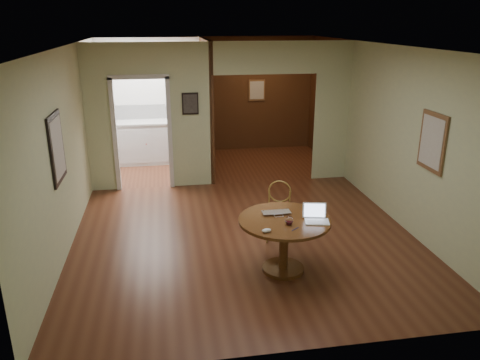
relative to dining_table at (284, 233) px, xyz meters
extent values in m
plane|color=#4B2315|center=(-0.32, 0.96, -0.53)|extent=(5.00, 5.00, 0.00)
plane|color=white|center=(-0.32, 0.96, 2.17)|extent=(5.00, 5.00, 0.00)
plane|color=#B4BF94|center=(-0.32, -1.54, 0.82)|extent=(5.00, 0.00, 5.00)
plane|color=#B4BF94|center=(-2.82, 0.96, 0.82)|extent=(0.00, 5.00, 5.00)
plane|color=#B4BF94|center=(2.18, 0.96, 0.82)|extent=(0.00, 5.00, 5.00)
cube|color=#B4BF94|center=(-2.57, 3.46, 0.82)|extent=(0.50, 2.70, 0.04)
cube|color=#B4BF94|center=(-0.92, 3.46, 0.82)|extent=(0.80, 2.70, 0.04)
cube|color=#B4BF94|center=(1.83, 3.46, 0.82)|extent=(0.70, 2.70, 0.04)
plane|color=white|center=(-1.67, 5.46, 0.82)|extent=(2.70, 0.00, 2.70)
plane|color=#371B10|center=(0.83, 5.96, 0.82)|extent=(2.70, 0.00, 2.70)
cube|color=#371B10|center=(-0.52, 4.71, 0.82)|extent=(0.08, 2.50, 2.70)
cube|color=black|center=(-2.80, 0.96, 0.97)|extent=(0.03, 0.70, 0.90)
cube|color=brown|center=(2.16, 0.46, 0.97)|extent=(0.03, 0.60, 0.80)
cube|color=black|center=(-0.92, 3.44, 1.07)|extent=(0.30, 0.03, 0.40)
cube|color=beige|center=(0.83, 5.94, 0.92)|extent=(0.40, 0.03, 0.50)
cube|color=white|center=(-1.67, 5.45, 0.57)|extent=(2.00, 0.02, 0.32)
cylinder|color=brown|center=(0.00, 0.00, -0.51)|extent=(0.54, 0.54, 0.05)
cylinder|color=brown|center=(0.00, 0.00, -0.18)|extent=(0.12, 0.12, 0.62)
cylinder|color=brown|center=(0.00, 0.00, 0.17)|extent=(1.15, 1.15, 0.04)
cylinder|color=olive|center=(0.14, 0.87, -0.14)|extent=(0.48, 0.48, 0.03)
cylinder|color=olive|center=(-0.03, 0.80, -0.33)|extent=(0.02, 0.02, 0.40)
cylinder|color=olive|center=(0.21, 0.70, -0.33)|extent=(0.02, 0.02, 0.40)
cylinder|color=olive|center=(0.06, 1.04, -0.33)|extent=(0.02, 0.02, 0.40)
cylinder|color=olive|center=(0.31, 0.95, -0.33)|extent=(0.02, 0.02, 0.40)
cylinder|color=olive|center=(0.04, 1.05, 0.03)|extent=(0.02, 0.02, 0.32)
cylinder|color=olive|center=(0.32, 0.94, 0.03)|extent=(0.02, 0.02, 0.32)
torus|color=olive|center=(0.19, 1.00, 0.17)|extent=(0.33, 0.14, 0.34)
cube|color=white|center=(0.37, -0.16, 0.19)|extent=(0.33, 0.26, 0.01)
cube|color=silver|center=(0.37, -0.18, 0.20)|extent=(0.26, 0.16, 0.00)
cube|color=white|center=(0.37, -0.04, 0.30)|extent=(0.30, 0.12, 0.19)
cube|color=#99A7C3|center=(0.37, -0.04, 0.30)|extent=(0.26, 0.09, 0.16)
imported|color=silver|center=(-0.06, 0.13, 0.20)|extent=(0.37, 0.24, 0.03)
ellipsoid|color=white|center=(-0.31, -0.34, 0.21)|extent=(0.12, 0.08, 0.05)
cylinder|color=navy|center=(0.04, -0.32, 0.19)|extent=(0.10, 0.09, 0.01)
cube|color=silver|center=(-1.67, 5.16, -0.08)|extent=(2.00, 0.55, 0.90)
cube|color=#BABAB5|center=(-1.67, 5.16, 0.39)|extent=(2.06, 0.60, 0.04)
sphere|color=#B20C0C|center=(-1.82, 4.87, -0.03)|extent=(0.03, 0.03, 0.03)
sphere|color=#B20C0C|center=(-0.82, 4.87, -0.03)|extent=(0.03, 0.03, 0.03)
ellipsoid|color=beige|center=(-0.87, 5.16, 0.57)|extent=(0.41, 0.38, 0.34)
camera|label=1|loc=(-1.42, -5.17, 2.55)|focal=35.00mm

